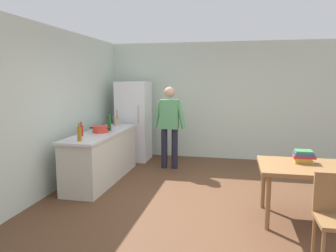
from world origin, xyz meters
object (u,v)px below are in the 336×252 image
at_px(person, 169,122).
at_px(bottle_wine_green, 109,123).
at_px(dining_table, 315,172).
at_px(book_stack, 303,156).
at_px(refrigerator, 134,121).
at_px(cooking_pot, 100,129).
at_px(utensil_jar, 116,121).
at_px(bottle_water_clear, 109,121).
at_px(bottle_oil_amber, 79,134).
at_px(bottle_sauce_red, 81,130).

relative_size(person, bottle_wine_green, 5.00).
distance_m(dining_table, book_stack, 0.25).
height_order(refrigerator, book_stack, refrigerator).
relative_size(cooking_pot, utensil_jar, 1.25).
distance_m(dining_table, cooking_pot, 3.57).
height_order(cooking_pot, bottle_water_clear, bottle_water_clear).
bearing_deg(bottle_water_clear, bottle_wine_green, -67.21).
xyz_separation_m(cooking_pot, utensil_jar, (-0.06, 0.96, 0.02)).
relative_size(bottle_oil_amber, book_stack, 1.01).
bearing_deg(dining_table, book_stack, 129.46).
xyz_separation_m(person, cooking_pot, (-1.05, -1.10, -0.02)).
xyz_separation_m(utensil_jar, bottle_oil_amber, (0.08, -1.79, 0.04)).
bearing_deg(bottle_oil_amber, dining_table, -3.74).
xyz_separation_m(refrigerator, bottle_oil_amber, (-0.08, -2.48, 0.12)).
xyz_separation_m(person, bottle_water_clear, (-1.14, -0.47, 0.05)).
bearing_deg(utensil_jar, bottle_sauce_red, -94.68).
bearing_deg(bottle_water_clear, person, 22.34).
relative_size(person, bottle_sauce_red, 7.08).
height_order(person, bottle_oil_amber, person).
distance_m(person, cooking_pot, 1.52).
xyz_separation_m(cooking_pot, bottle_oil_amber, (0.01, -0.83, 0.06)).
bearing_deg(refrigerator, bottle_sauce_red, -97.49).
bearing_deg(dining_table, bottle_wine_green, 158.90).
xyz_separation_m(person, utensil_jar, (-1.11, -0.14, 0.00)).
height_order(dining_table, bottle_sauce_red, bottle_sauce_red).
bearing_deg(dining_table, refrigerator, 140.71).
relative_size(refrigerator, bottle_water_clear, 6.00).
distance_m(bottle_sauce_red, bottle_wine_green, 0.68).
relative_size(cooking_pot, book_stack, 1.44).
xyz_separation_m(refrigerator, dining_table, (3.30, -2.70, -0.23)).
bearing_deg(utensil_jar, refrigerator, 77.10).
bearing_deg(bottle_wine_green, bottle_water_clear, 112.79).
relative_size(person, utensil_jar, 5.31).
relative_size(utensil_jar, bottle_water_clear, 1.07).
relative_size(bottle_wine_green, book_stack, 1.22).
xyz_separation_m(utensil_jar, bottle_wine_green, (0.14, -0.73, 0.07)).
distance_m(bottle_sauce_red, bottle_water_clear, 1.03).
distance_m(bottle_oil_amber, bottle_wine_green, 1.06).
bearing_deg(utensil_jar, bottle_wine_green, -79.47).
distance_m(utensil_jar, bottle_oil_amber, 1.79).
height_order(bottle_oil_amber, bottle_wine_green, bottle_wine_green).
height_order(bottle_sauce_red, book_stack, bottle_sauce_red).
bearing_deg(cooking_pot, dining_table, -17.18).
relative_size(dining_table, book_stack, 5.03).
relative_size(dining_table, cooking_pot, 3.50).
bearing_deg(utensil_jar, bottle_oil_amber, -87.58).
bearing_deg(bottle_oil_amber, cooking_pot, 90.98).
distance_m(person, dining_table, 3.20).
relative_size(utensil_jar, bottle_oil_amber, 1.14).
bearing_deg(cooking_pot, bottle_water_clear, 98.35).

